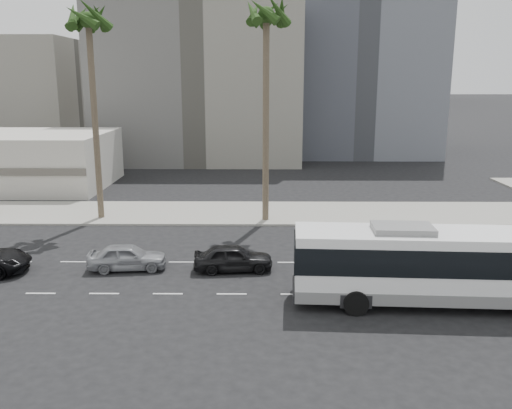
{
  "coord_description": "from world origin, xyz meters",
  "views": [
    {
      "loc": [
        -4.66,
        -23.61,
        9.84
      ],
      "look_at": [
        -4.89,
        4.0,
        3.4
      ],
      "focal_mm": 37.77,
      "sensor_mm": 36.0,
      "label": 1
    }
  ],
  "objects_px": {
    "city_bus": "(438,264)",
    "car_a": "(233,258)",
    "car_b": "(127,257)",
    "palm_mid": "(88,25)",
    "palm_near": "(266,20)"
  },
  "relations": [
    {
      "from": "city_bus",
      "to": "car_a",
      "type": "xyz_separation_m",
      "value": [
        -9.27,
        4.28,
        -1.2
      ]
    },
    {
      "from": "car_a",
      "to": "car_b",
      "type": "relative_size",
      "value": 1.01
    },
    {
      "from": "city_bus",
      "to": "car_a",
      "type": "bearing_deg",
      "value": 158.3
    },
    {
      "from": "car_a",
      "to": "palm_mid",
      "type": "height_order",
      "value": "palm_mid"
    },
    {
      "from": "car_a",
      "to": "car_b",
      "type": "bearing_deg",
      "value": 84.18
    },
    {
      "from": "palm_mid",
      "to": "car_a",
      "type": "bearing_deg",
      "value": -46.59
    },
    {
      "from": "palm_near",
      "to": "palm_mid",
      "type": "distance_m",
      "value": 11.84
    },
    {
      "from": "car_a",
      "to": "palm_near",
      "type": "distance_m",
      "value": 16.47
    },
    {
      "from": "car_a",
      "to": "palm_mid",
      "type": "distance_m",
      "value": 19.35
    },
    {
      "from": "car_a",
      "to": "palm_near",
      "type": "bearing_deg",
      "value": -14.66
    },
    {
      "from": "car_b",
      "to": "palm_near",
      "type": "height_order",
      "value": "palm_near"
    },
    {
      "from": "city_bus",
      "to": "car_a",
      "type": "relative_size",
      "value": 3.08
    },
    {
      "from": "car_b",
      "to": "palm_mid",
      "type": "relative_size",
      "value": 0.27
    },
    {
      "from": "city_bus",
      "to": "car_b",
      "type": "bearing_deg",
      "value": 166.6
    },
    {
      "from": "city_bus",
      "to": "car_a",
      "type": "height_order",
      "value": "city_bus"
    }
  ]
}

